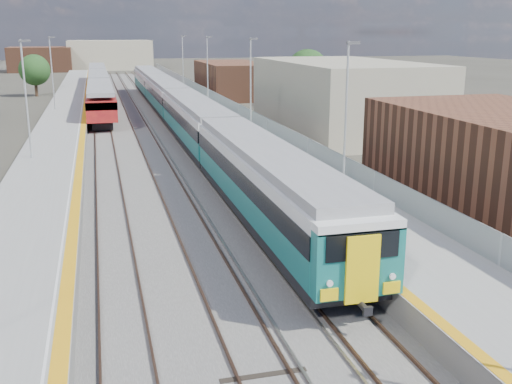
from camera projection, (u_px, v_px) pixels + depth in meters
name	position (u px, v px, depth m)	size (l,w,h in m)	color
ground	(163.00, 130.00, 56.76)	(320.00, 320.00, 0.00)	#47443A
ballast_bed	(137.00, 126.00, 58.53)	(10.50, 155.00, 0.06)	#565451
tracks	(142.00, 123.00, 60.22)	(8.96, 160.00, 0.17)	#4C3323
platform_right	(212.00, 118.00, 60.25)	(4.70, 155.00, 8.52)	slate
platform_left	(64.00, 124.00, 56.72)	(4.30, 155.00, 8.52)	slate
buildings	(35.00, 24.00, 132.28)	(72.00, 185.50, 40.00)	brown
green_train	(178.00, 106.00, 55.98)	(2.93, 81.66, 3.23)	black
red_train	(99.00, 85.00, 80.17)	(2.83, 57.33, 3.57)	black
tree_c	(35.00, 70.00, 85.20)	(4.37, 4.37, 5.92)	#382619
tree_d	(307.00, 71.00, 73.17)	(5.15, 5.15, 6.98)	#382619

